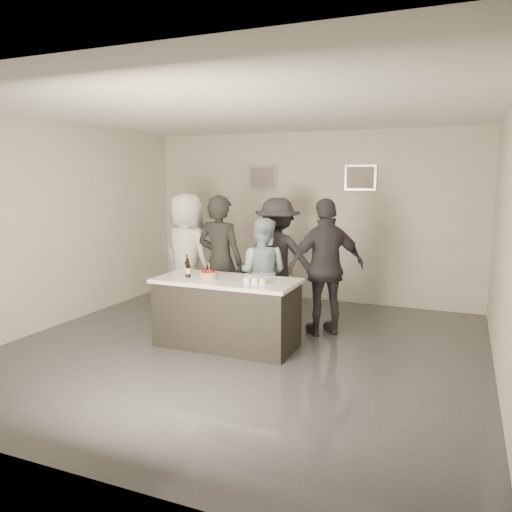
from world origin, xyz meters
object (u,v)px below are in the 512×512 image
(cake, at_px, (208,276))
(person_guest_back, at_px, (277,258))
(beer_bottle_b, at_px, (188,267))
(person_main_black, at_px, (220,262))
(beer_bottle_a, at_px, (187,264))
(person_main_blue, at_px, (262,273))
(person_guest_left, at_px, (187,256))
(bar_counter, at_px, (227,312))
(person_guest_right, at_px, (326,267))

(cake, relative_size, person_guest_back, 0.12)
(beer_bottle_b, xyz_separation_m, person_main_black, (0.06, 0.83, -0.05))
(beer_bottle_a, height_order, person_main_blue, person_main_blue)
(person_guest_left, relative_size, person_guest_back, 1.04)
(bar_counter, xyz_separation_m, cake, (-0.22, -0.08, 0.49))
(person_guest_right, bearing_deg, bar_counter, 5.10)
(bar_counter, bearing_deg, person_guest_back, 86.41)
(person_main_black, relative_size, person_guest_left, 1.00)
(bar_counter, distance_m, person_guest_right, 1.55)
(person_main_black, distance_m, person_guest_back, 1.05)
(bar_counter, xyz_separation_m, person_main_black, (-0.46, 0.74, 0.53))
(person_guest_left, distance_m, person_guest_back, 1.43)
(beer_bottle_a, xyz_separation_m, person_main_blue, (0.74, 0.89, -0.22))
(bar_counter, distance_m, person_main_blue, 1.06)
(beer_bottle_b, xyz_separation_m, person_guest_right, (1.58, 1.09, -0.07))
(bar_counter, xyz_separation_m, person_guest_back, (0.10, 1.63, 0.49))
(bar_counter, height_order, beer_bottle_a, beer_bottle_a)
(person_main_black, bearing_deg, beer_bottle_a, 76.59)
(beer_bottle_a, xyz_separation_m, person_guest_back, (0.75, 1.52, -0.09))
(cake, bearing_deg, beer_bottle_b, -177.74)
(beer_bottle_b, relative_size, person_guest_right, 0.14)
(cake, xyz_separation_m, person_main_blue, (0.32, 1.08, -0.12))
(person_main_black, distance_m, person_guest_right, 1.55)
(person_guest_left, distance_m, person_guest_right, 2.23)
(cake, height_order, person_main_blue, person_main_blue)
(person_guest_left, bearing_deg, beer_bottle_b, 142.67)
(bar_counter, bearing_deg, person_guest_right, 43.23)
(person_main_black, xyz_separation_m, person_main_blue, (0.56, 0.26, -0.17))
(bar_counter, bearing_deg, beer_bottle_a, 170.70)
(bar_counter, xyz_separation_m, person_main_blue, (0.09, 1.00, 0.36))
(cake, height_order, beer_bottle_a, beer_bottle_a)
(person_guest_right, relative_size, person_guest_back, 1.02)
(person_guest_back, bearing_deg, person_main_black, 45.93)
(person_guest_right, bearing_deg, person_guest_left, -37.51)
(beer_bottle_a, distance_m, person_guest_back, 1.70)
(person_guest_left, bearing_deg, beer_bottle_a, 142.28)
(person_guest_left, bearing_deg, person_guest_right, -158.09)
(cake, xyz_separation_m, person_guest_left, (-0.95, 1.06, 0.05))
(cake, height_order, person_main_black, person_main_black)
(beer_bottle_b, bearing_deg, person_guest_right, 34.66)
(cake, height_order, person_guest_right, person_guest_right)
(person_guest_right, bearing_deg, person_guest_back, -71.21)
(beer_bottle_b, xyz_separation_m, person_guest_left, (-0.65, 1.07, -0.05))
(cake, relative_size, person_guest_left, 0.12)
(bar_counter, relative_size, beer_bottle_b, 7.15)
(person_main_blue, xyz_separation_m, person_guest_right, (0.97, 0.01, 0.15))
(beer_bottle_b, relative_size, person_main_black, 0.13)
(beer_bottle_b, height_order, person_guest_back, person_guest_back)
(cake, bearing_deg, beer_bottle_a, 156.15)
(person_main_black, distance_m, person_guest_left, 0.75)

